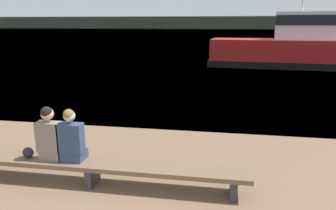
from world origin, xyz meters
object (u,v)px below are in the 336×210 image
person_right (71,139)px  tugboat_red (297,50)px  person_left (50,136)px  shopping_bag (28,152)px  bench_main (92,166)px

person_right → tugboat_red: size_ratio=0.09×
person_left → shopping_bag: size_ratio=4.85×
bench_main → person_right: 0.62m
person_right → tugboat_red: tugboat_red is taller
person_right → shopping_bag: size_ratio=4.72×
person_right → shopping_bag: person_right is taller
person_left → shopping_bag: (-0.47, -0.00, -0.35)m
person_left → shopping_bag: 0.58m
person_left → tugboat_red: tugboat_red is taller
shopping_bag → tugboat_red: 19.33m
shopping_bag → bench_main: bearing=0.1°
bench_main → person_left: 0.93m
person_right → shopping_bag: (-0.88, -0.00, -0.32)m
person_right → person_left: bearing=-179.8°
bench_main → shopping_bag: 1.25m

